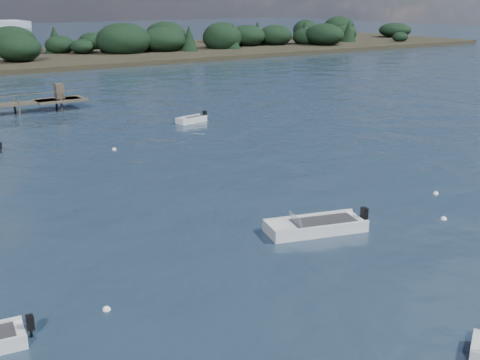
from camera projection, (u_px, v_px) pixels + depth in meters
dinghy_mid_white_a at (315, 228)px, 30.16m from camera, size 5.46×3.20×1.26m
tender_far_grey_b at (191, 121)px, 56.16m from camera, size 3.34×1.66×1.12m
buoy_b at (444, 219)px, 31.81m from camera, size 0.32×0.32×0.32m
buoy_c at (107, 310)px, 22.62m from camera, size 0.32×0.32×0.32m
buoy_d at (436, 194)px, 35.88m from camera, size 0.32×0.32×0.32m
buoy_e at (114, 150)px, 46.21m from camera, size 0.32×0.32×0.32m
far_headland at (79, 47)px, 114.45m from camera, size 190.00×40.00×5.80m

